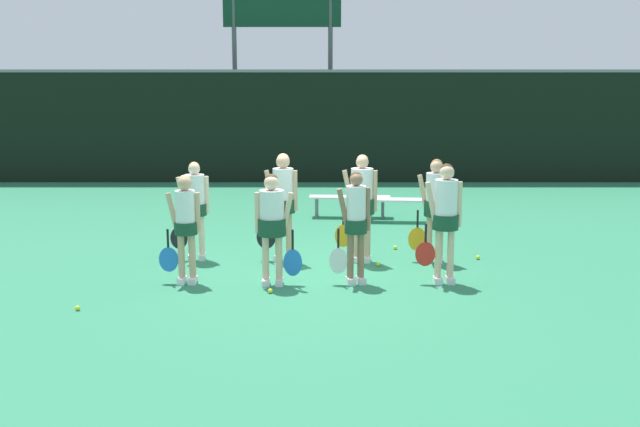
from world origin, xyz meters
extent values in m
plane|color=#2D7F56|center=(0.00, 0.00, 0.00)|extent=(140.00, 140.00, 0.00)
cube|color=black|center=(0.00, 9.81, 1.54)|extent=(60.00, 0.06, 3.08)
cube|color=slate|center=(0.00, 9.81, 3.12)|extent=(60.00, 0.08, 0.08)
cylinder|color=#515156|center=(-2.48, 11.35, 2.93)|extent=(0.14, 0.14, 5.86)
cylinder|color=#515156|center=(0.37, 11.35, 2.93)|extent=(0.14, 0.14, 5.86)
cube|color=#0F3823|center=(-1.05, 11.35, 5.13)|extent=(3.47, 0.12, 1.45)
cube|color=silver|center=(1.80, 4.00, 0.46)|extent=(1.68, 0.46, 0.04)
cylinder|color=slate|center=(2.49, 4.09, 0.22)|extent=(0.06, 0.06, 0.44)
cylinder|color=slate|center=(2.47, 3.84, 0.22)|extent=(0.06, 0.06, 0.44)
cylinder|color=slate|center=(1.13, 4.17, 0.22)|extent=(0.06, 0.06, 0.44)
cylinder|color=slate|center=(1.12, 3.92, 0.22)|extent=(0.06, 0.06, 0.44)
cube|color=silver|center=(0.70, 4.51, 0.43)|extent=(1.75, 0.45, 0.04)
cylinder|color=slate|center=(1.42, 4.60, 0.21)|extent=(0.06, 0.06, 0.41)
cylinder|color=slate|center=(1.41, 4.35, 0.21)|extent=(0.06, 0.06, 0.41)
cylinder|color=slate|center=(0.00, 4.67, 0.21)|extent=(0.06, 0.06, 0.41)
cylinder|color=slate|center=(-0.01, 4.42, 0.21)|extent=(0.06, 0.06, 0.41)
cylinder|color=tan|center=(-1.81, -0.66, 0.38)|extent=(0.10, 0.10, 0.76)
cylinder|color=tan|center=(-1.97, -0.66, 0.38)|extent=(0.10, 0.10, 0.76)
cube|color=white|center=(-1.81, -0.69, 0.04)|extent=(0.11, 0.24, 0.09)
cube|color=white|center=(-1.97, -0.69, 0.04)|extent=(0.11, 0.24, 0.09)
cylinder|color=#16422B|center=(-1.89, -0.66, 0.83)|extent=(0.34, 0.34, 0.18)
cylinder|color=white|center=(-1.89, -0.66, 1.07)|extent=(0.29, 0.29, 0.62)
sphere|color=tan|center=(-1.89, -0.66, 1.49)|extent=(0.21, 0.21, 0.21)
sphere|color=#D8B772|center=(-1.89, -0.64, 1.51)|extent=(0.19, 0.19, 0.19)
cylinder|color=tan|center=(-2.08, -0.65, 1.06)|extent=(0.20, 0.08, 0.59)
cylinder|color=tan|center=(-1.72, -0.66, 1.06)|extent=(0.08, 0.08, 0.59)
cylinder|color=black|center=(-2.16, -0.67, 0.68)|extent=(0.03, 0.03, 0.27)
ellipsoid|color=blue|center=(-2.16, -0.67, 0.36)|extent=(0.29, 0.03, 0.37)
cylinder|color=beige|center=(-0.53, -0.74, 0.39)|extent=(0.10, 0.10, 0.78)
cylinder|color=beige|center=(-0.73, -0.75, 0.39)|extent=(0.10, 0.10, 0.78)
cube|color=white|center=(-0.53, -0.77, 0.04)|extent=(0.12, 0.24, 0.09)
cube|color=white|center=(-0.73, -0.78, 0.04)|extent=(0.12, 0.24, 0.09)
cylinder|color=#16422B|center=(-0.63, -0.75, 0.86)|extent=(0.41, 0.41, 0.25)
cylinder|color=white|center=(-0.63, -0.75, 1.09)|extent=(0.36, 0.36, 0.62)
sphere|color=beige|center=(-0.63, -0.75, 1.51)|extent=(0.22, 0.22, 0.22)
sphere|color=#4C331E|center=(-0.63, -0.73, 1.53)|extent=(0.20, 0.20, 0.20)
cylinder|color=beige|center=(-0.41, -0.74, 1.07)|extent=(0.20, 0.08, 0.60)
cylinder|color=beige|center=(-0.84, -0.75, 1.07)|extent=(0.08, 0.08, 0.59)
cylinder|color=black|center=(-0.33, -0.76, 0.68)|extent=(0.03, 0.03, 0.29)
ellipsoid|color=blue|center=(-0.33, -0.76, 0.33)|extent=(0.27, 0.03, 0.40)
cylinder|color=#8C664C|center=(0.67, -0.65, 0.39)|extent=(0.10, 0.10, 0.79)
cylinder|color=#8C664C|center=(0.51, -0.68, 0.39)|extent=(0.10, 0.10, 0.79)
cube|color=white|center=(0.67, -0.68, 0.04)|extent=(0.15, 0.26, 0.09)
cube|color=white|center=(0.51, -0.71, 0.04)|extent=(0.15, 0.26, 0.09)
cylinder|color=#16422B|center=(0.59, -0.67, 0.86)|extent=(0.33, 0.33, 0.20)
cylinder|color=white|center=(0.59, -0.67, 1.12)|extent=(0.29, 0.29, 0.66)
sphere|color=#8C664C|center=(0.59, -0.67, 1.55)|extent=(0.19, 0.19, 0.19)
sphere|color=#4C331E|center=(0.58, -0.65, 1.57)|extent=(0.17, 0.17, 0.17)
cylinder|color=#8C664C|center=(0.41, -0.70, 1.11)|extent=(0.22, 0.11, 0.63)
cylinder|color=#8C664C|center=(0.76, -0.64, 1.11)|extent=(0.08, 0.08, 0.63)
cylinder|color=black|center=(0.33, -0.73, 0.69)|extent=(0.03, 0.03, 0.29)
ellipsoid|color=silver|center=(0.33, -0.73, 0.36)|extent=(0.27, 0.03, 0.39)
cylinder|color=beige|center=(1.99, -0.65, 0.42)|extent=(0.10, 0.10, 0.84)
cylinder|color=beige|center=(1.80, -0.65, 0.42)|extent=(0.10, 0.10, 0.84)
cube|color=white|center=(1.99, -0.68, 0.04)|extent=(0.12, 0.24, 0.09)
cube|color=white|center=(1.81, -0.68, 0.04)|extent=(0.12, 0.24, 0.09)
cylinder|color=#16422B|center=(1.90, -0.65, 0.92)|extent=(0.38, 0.38, 0.22)
cylinder|color=white|center=(1.90, -0.65, 1.19)|extent=(0.33, 0.33, 0.70)
sphere|color=beige|center=(1.90, -0.65, 1.65)|extent=(0.21, 0.21, 0.21)
sphere|color=#4C331E|center=(1.90, -0.63, 1.67)|extent=(0.20, 0.20, 0.20)
cylinder|color=beige|center=(1.69, -0.65, 1.18)|extent=(0.21, 0.08, 0.66)
cylinder|color=beige|center=(2.09, -0.64, 1.18)|extent=(0.08, 0.08, 0.66)
cylinder|color=black|center=(1.61, -0.68, 0.76)|extent=(0.03, 0.03, 0.27)
ellipsoid|color=red|center=(1.61, -0.68, 0.44)|extent=(0.29, 0.03, 0.37)
cylinder|color=beige|center=(-1.90, 0.79, 0.39)|extent=(0.10, 0.10, 0.77)
cylinder|color=beige|center=(-2.08, 0.77, 0.39)|extent=(0.10, 0.10, 0.77)
cube|color=white|center=(-1.90, 0.76, 0.04)|extent=(0.14, 0.25, 0.09)
cube|color=white|center=(-2.08, 0.74, 0.04)|extent=(0.14, 0.25, 0.09)
cylinder|color=#16422B|center=(-1.99, 0.78, 0.84)|extent=(0.37, 0.37, 0.20)
cylinder|color=white|center=(-1.99, 0.78, 1.10)|extent=(0.32, 0.32, 0.65)
sphere|color=beige|center=(-1.99, 0.78, 1.52)|extent=(0.19, 0.19, 0.19)
sphere|color=#D8B772|center=(-1.99, 0.80, 1.54)|extent=(0.18, 0.18, 0.18)
cylinder|color=beige|center=(-2.19, 0.75, 1.08)|extent=(0.21, 0.10, 0.62)
cylinder|color=beige|center=(-1.80, 0.80, 1.08)|extent=(0.08, 0.08, 0.61)
cylinder|color=black|center=(-2.27, 0.72, 0.69)|extent=(0.03, 0.03, 0.27)
ellipsoid|color=black|center=(-2.27, 0.72, 0.37)|extent=(0.29, 0.03, 0.37)
cylinder|color=tan|center=(-0.44, 0.66, 0.42)|extent=(0.10, 0.10, 0.84)
cylinder|color=tan|center=(-0.63, 0.69, 0.42)|extent=(0.10, 0.10, 0.84)
cube|color=white|center=(-0.45, 0.63, 0.04)|extent=(0.15, 0.25, 0.09)
cube|color=white|center=(-0.63, 0.66, 0.04)|extent=(0.15, 0.25, 0.09)
cylinder|color=#16422B|center=(-0.54, 0.68, 0.92)|extent=(0.39, 0.39, 0.22)
cylinder|color=white|center=(-0.54, 0.68, 1.19)|extent=(0.34, 0.34, 0.69)
sphere|color=tan|center=(-0.54, 0.68, 1.65)|extent=(0.22, 0.22, 0.22)
sphere|color=#D8B772|center=(-0.53, 0.70, 1.68)|extent=(0.20, 0.20, 0.20)
cylinder|color=tan|center=(-0.74, 0.71, 1.18)|extent=(0.22, 0.11, 0.66)
cylinder|color=tan|center=(-0.34, 0.65, 1.18)|extent=(0.08, 0.08, 0.66)
cylinder|color=black|center=(-0.82, 0.70, 0.75)|extent=(0.03, 0.03, 0.29)
ellipsoid|color=black|center=(-0.82, 0.70, 0.40)|extent=(0.32, 0.03, 0.41)
cylinder|color=tan|center=(0.84, 0.62, 0.42)|extent=(0.10, 0.10, 0.84)
cylinder|color=tan|center=(0.65, 0.65, 0.42)|extent=(0.10, 0.10, 0.84)
cube|color=white|center=(0.84, 0.59, 0.04)|extent=(0.14, 0.25, 0.09)
cube|color=white|center=(0.64, 0.62, 0.04)|extent=(0.14, 0.25, 0.09)
cylinder|color=#16422B|center=(0.75, 0.64, 0.93)|extent=(0.41, 0.41, 0.25)
cylinder|color=white|center=(0.75, 0.64, 1.19)|extent=(0.36, 0.36, 0.70)
sphere|color=tan|center=(0.75, 0.64, 1.64)|extent=(0.20, 0.20, 0.20)
sphere|color=#D8B772|center=(0.75, 0.66, 1.67)|extent=(0.19, 0.19, 0.19)
cylinder|color=tan|center=(0.53, 0.67, 1.18)|extent=(0.22, 0.11, 0.67)
cylinder|color=tan|center=(0.95, 0.61, 1.18)|extent=(0.08, 0.08, 0.67)
cylinder|color=black|center=(0.45, 0.66, 0.75)|extent=(0.03, 0.03, 0.27)
ellipsoid|color=orange|center=(0.45, 0.66, 0.42)|extent=(0.28, 0.03, 0.38)
cylinder|color=tan|center=(2.03, 0.59, 0.40)|extent=(0.10, 0.10, 0.81)
cylinder|color=tan|center=(1.86, 0.63, 0.40)|extent=(0.10, 0.10, 0.81)
cube|color=white|center=(2.03, 0.57, 0.04)|extent=(0.15, 0.26, 0.09)
cube|color=white|center=(1.85, 0.60, 0.04)|extent=(0.15, 0.26, 0.09)
cylinder|color=#16422B|center=(1.94, 0.61, 0.90)|extent=(0.37, 0.37, 0.26)
cylinder|color=white|center=(1.94, 0.61, 1.14)|extent=(0.32, 0.32, 0.67)
sphere|color=tan|center=(1.94, 0.61, 1.57)|extent=(0.21, 0.21, 0.21)
sphere|color=olive|center=(1.95, 0.63, 1.60)|extent=(0.19, 0.19, 0.19)
cylinder|color=tan|center=(1.74, 0.65, 1.12)|extent=(0.22, 0.11, 0.63)
cylinder|color=tan|center=(2.13, 0.58, 1.12)|extent=(0.08, 0.08, 0.63)
cylinder|color=black|center=(1.66, 0.64, 0.71)|extent=(0.03, 0.03, 0.29)
ellipsoid|color=orange|center=(1.66, 0.64, 0.37)|extent=(0.30, 0.03, 0.39)
sphere|color=#CCE033|center=(-0.64, -1.20, 0.03)|extent=(0.07, 0.07, 0.07)
sphere|color=#CCE033|center=(-0.29, 0.37, 0.04)|extent=(0.07, 0.07, 0.07)
sphere|color=#CCE033|center=(1.01, 0.31, 0.03)|extent=(0.07, 0.07, 0.07)
sphere|color=#CCE033|center=(-3.10, -1.98, 0.03)|extent=(0.07, 0.07, 0.07)
sphere|color=#CCE033|center=(1.39, 1.49, 0.04)|extent=(0.07, 0.07, 0.07)
sphere|color=#CCE033|center=(2.70, 0.76, 0.04)|extent=(0.07, 0.07, 0.07)
camera|label=1|loc=(0.07, -11.34, 3.04)|focal=42.00mm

